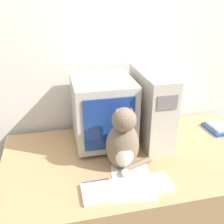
% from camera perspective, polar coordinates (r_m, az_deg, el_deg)
% --- Properties ---
extents(wall_back, '(7.00, 0.05, 2.50)m').
position_cam_1_polar(wall_back, '(1.88, 1.51, 11.91)').
color(wall_back, silver).
rests_on(wall_back, ground_plane).
extents(desk, '(1.64, 0.86, 0.75)m').
position_cam_1_polar(desk, '(1.89, 5.05, -18.75)').
color(desk, tan).
rests_on(desk, ground_plane).
extents(crt_monitor, '(0.37, 0.40, 0.44)m').
position_cam_1_polar(crt_monitor, '(1.67, -1.97, 0.23)').
color(crt_monitor, '#BCB7AD').
rests_on(crt_monitor, desk).
extents(computer_tower, '(0.17, 0.47, 0.47)m').
position_cam_1_polar(computer_tower, '(1.72, 8.50, 1.13)').
color(computer_tower, beige).
rests_on(computer_tower, desk).
extents(keyboard, '(0.47, 0.15, 0.02)m').
position_cam_1_polar(keyboard, '(1.40, 3.41, -16.16)').
color(keyboard, silver).
rests_on(keyboard, desk).
extents(cat, '(0.27, 0.21, 0.39)m').
position_cam_1_polar(cat, '(1.45, 2.45, -6.55)').
color(cat, '#7A6651').
rests_on(cat, desk).
extents(book_stack, '(0.17, 0.20, 0.04)m').
position_cam_1_polar(book_stack, '(2.06, 22.08, -3.13)').
color(book_stack, '#234793').
rests_on(book_stack, desk).
extents(pen, '(0.15, 0.01, 0.01)m').
position_cam_1_polar(pen, '(1.45, -3.69, -14.79)').
color(pen, navy).
rests_on(pen, desk).
extents(paper_sheet, '(0.25, 0.32, 0.00)m').
position_cam_1_polar(paper_sheet, '(1.45, 4.39, -14.83)').
color(paper_sheet, white).
rests_on(paper_sheet, desk).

